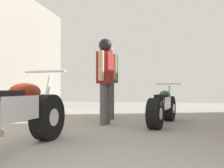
{
  "coord_description": "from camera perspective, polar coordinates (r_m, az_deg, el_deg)",
  "views": [
    {
      "loc": [
        0.57,
        -0.56,
        0.68
      ],
      "look_at": [
        -0.23,
        3.23,
        0.76
      ],
      "focal_mm": 38.29,
      "sensor_mm": 36.0,
      "label": 1
    }
  ],
  "objects": [
    {
      "name": "motorcycle_maroon_cruiser",
      "position": [
        2.73,
        -23.18,
        -7.17
      ],
      "size": [
        0.59,
        2.0,
        0.93
      ],
      "color": "black",
      "rests_on": "ground_plane"
    },
    {
      "name": "ground_plane",
      "position": [
        4.05,
        3.73,
        -10.86
      ],
      "size": [
        16.28,
        16.28,
        0.0
      ],
      "primitive_type": "plane",
      "color": "gray"
    },
    {
      "name": "mechanic_in_blue",
      "position": [
        5.47,
        -0.8,
        1.7
      ],
      "size": [
        0.51,
        0.59,
        1.69
      ],
      "color": "#4C4C4C",
      "rests_on": "ground_plane"
    },
    {
      "name": "mechanic_with_helmet",
      "position": [
        4.62,
        -1.64,
        2.68
      ],
      "size": [
        0.26,
        0.65,
        1.66
      ],
      "color": "#4C4C4C",
      "rests_on": "ground_plane"
    },
    {
      "name": "motorcycle_black_naked",
      "position": [
        4.68,
        11.96,
        -5.44
      ],
      "size": [
        0.65,
        1.72,
        0.8
      ],
      "color": "black",
      "rests_on": "ground_plane"
    }
  ]
}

